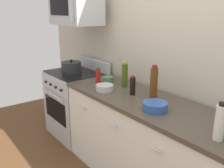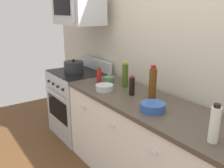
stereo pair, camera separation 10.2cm
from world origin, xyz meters
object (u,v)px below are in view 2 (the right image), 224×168
Objects in this scene: bottle_soy_sauce_dark at (132,86)px; bottle_hot_sauce_red at (99,75)px; bottle_wine_amber at (153,84)px; stockpot at (74,67)px; bowl_steel_prep at (104,87)px; bottle_olive_oil at (125,75)px; microwave at (78,9)px; bowl_green_glaze at (109,79)px; bowl_blue_mixing at (153,107)px; bottle_vinegar_white at (215,124)px; range_oven at (79,103)px.

bottle_soy_sauce_dark reaches higher than bottle_hot_sauce_red.
stockpot is (-1.38, -0.12, -0.08)m from bottle_wine_amber.
bottle_olive_oil is at bearing 85.06° from bowl_steel_prep.
microwave is at bearing 167.90° from bowl_steel_prep.
microwave is at bearing -179.22° from bottle_wine_amber.
bowl_blue_mixing is (0.91, -0.18, 0.00)m from bowl_green_glaze.
microwave reaches higher than bowl_steel_prep.
microwave is 3.51× the size of bowl_blue_mixing.
microwave is 5.95× the size of bowl_green_glaze.
bowl_blue_mixing is at bearing 176.12° from bottle_vinegar_white.
microwave reaches higher than bottle_hot_sauce_red.
bottle_vinegar_white is 1.41× the size of bowl_steel_prep.
bottle_wine_amber is 1.58× the size of bowl_blue_mixing.
microwave is at bearing 173.48° from bottle_hot_sauce_red.
bottle_olive_oil is at bearing 173.86° from bottle_wine_amber.
bottle_olive_oil is 2.26× the size of bowl_green_glaze.
range_oven is at bearing 177.84° from bottle_hot_sauce_red.
bottle_wine_amber reaches higher than bottle_hot_sauce_red.
bowl_green_glaze is at bearing 179.82° from bottle_wine_amber.
bowl_green_glaze is 0.59× the size of bowl_blue_mixing.
bottle_olive_oil is at bearing 7.26° from range_oven.
bottle_wine_amber reaches higher than bowl_blue_mixing.
microwave reaches higher than bottle_olive_oil.
bottle_hot_sauce_red is at bearing -129.60° from bowl_green_glaze.
bowl_blue_mixing is (0.67, -0.23, -0.10)m from bottle_olive_oil.
bottle_soy_sauce_dark is at bearing 0.09° from range_oven.
bottle_olive_oil is 1.54× the size of bottle_hot_sauce_red.
range_oven reaches higher than bowl_blue_mixing.
bottle_olive_oil reaches higher than bowl_green_glaze.
bottle_wine_amber is 1.39m from stockpot.
microwave is at bearing -175.55° from bottle_olive_oil.
bottle_soy_sauce_dark is 1.58× the size of bowl_green_glaze.
bottle_hot_sauce_red is 0.99m from bowl_blue_mixing.
stockpot is at bearing -90.13° from microwave.
bottle_soy_sauce_dark is (0.25, -0.11, -0.04)m from bottle_olive_oil.
bowl_blue_mixing is (-0.59, 0.04, -0.09)m from bottle_vinegar_white.
bottle_hot_sauce_red is 0.87× the size of bowl_blue_mixing.
bottle_vinegar_white reaches higher than bottle_soy_sauce_dark.
bottle_wine_amber is (0.79, 0.09, 0.07)m from bottle_hot_sauce_red.
range_oven reaches higher than bowl_steel_prep.
bowl_blue_mixing reaches higher than bowl_green_glaze.
stockpot reaches higher than range_oven.
bowl_steel_prep is at bearing -152.11° from bottle_soy_sauce_dark.
range_oven is at bearing 170.72° from bowl_steel_prep.
bottle_wine_amber is at bearing 2.64° from range_oven.
bottle_vinegar_white is at bearing -15.61° from bottle_wine_amber.
bottle_vinegar_white is at bearing -4.82° from bottle_hot_sauce_red.
bottle_soy_sauce_dark is 0.59× the size of bottle_wine_amber.
bottle_wine_amber is at bearing 22.59° from bowl_steel_prep.
bottle_hot_sauce_red reaches higher than bowl_green_glaze.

